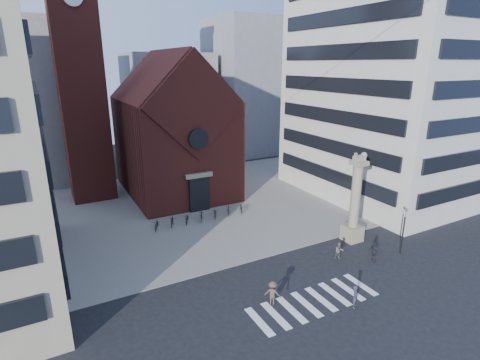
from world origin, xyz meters
The scene contains 21 objects.
ground centered at (0.00, 0.00, 0.00)m, with size 120.00×120.00×0.00m, color black.
piazza centered at (0.00, 19.00, 0.03)m, with size 46.00×30.00×0.05m, color gray.
zebra_crossing centered at (0.55, -3.00, 0.01)m, with size 10.20×3.20×0.01m, color white, non-canonical shape.
church centered at (0.00, 25.04, 7.98)m, with size 12.00×16.65×18.00m.
campanile centered at (-10.00, 28.00, 15.74)m, with size 5.50×5.50×31.20m.
building_right centered at (24.00, 12.00, 16.00)m, with size 18.00×22.00×32.00m, color beige.
bg_block_mid centered at (6.00, 45.00, 9.00)m, with size 14.00×12.00×18.00m, color gray.
bg_block_right centered at (22.00, 42.00, 12.00)m, with size 16.00×14.00×24.00m, color gray.
lion_column centered at (10.01, 3.00, 3.46)m, with size 1.63×1.60×8.68m.
traffic_light centered at (12.00, -1.00, 2.29)m, with size 0.13×0.16×4.30m.
pedestrian_0 centered at (2.66, -4.81, 0.83)m, with size 0.61×0.40×1.67m, color #342F41.
pedestrian_1 centered at (6.36, 0.83, 0.77)m, with size 0.75×0.58×1.54m, color #655650.
pedestrian_2 centered at (8.69, -0.94, 0.89)m, with size 1.04×0.43×1.77m, color #25262D.
pedestrian_3 centered at (-2.21, -1.81, 0.89)m, with size 1.16×0.66×1.79m, color #4B3A32.
scooter_0 centered at (-5.82, 14.27, 0.54)m, with size 0.66×1.88×0.99m, color black.
scooter_1 centered at (-4.18, 14.27, 0.60)m, with size 0.51×1.82×1.10m, color black.
scooter_2 centered at (-2.54, 14.27, 0.54)m, with size 0.66×1.88×0.99m, color black.
scooter_3 centered at (-0.89, 14.27, 0.60)m, with size 0.51×1.82×1.10m, color black.
scooter_4 centered at (0.75, 14.27, 0.54)m, with size 0.66×1.88×0.99m, color black.
scooter_5 centered at (2.39, 14.27, 0.60)m, with size 0.51×1.82×1.10m, color black.
scooter_6 centered at (4.04, 14.27, 0.54)m, with size 0.66×1.88×0.99m, color black.
Camera 1 is at (-14.98, -20.67, 16.29)m, focal length 28.00 mm.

